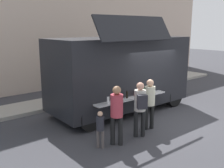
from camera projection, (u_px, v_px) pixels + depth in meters
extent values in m
plane|color=#38383D|center=(166.00, 118.00, 9.83)|extent=(60.00, 60.00, 0.00)
cube|color=#9E998E|center=(1.00, 113.00, 10.19)|extent=(28.00, 1.60, 0.15)
cube|color=black|center=(121.00, 71.00, 10.46)|extent=(5.86, 2.44, 2.69)
cube|color=black|center=(135.00, 28.00, 8.67)|extent=(3.20, 0.64, 0.84)
cube|color=black|center=(128.00, 68.00, 9.20)|extent=(3.03, 0.18, 1.21)
cube|color=#B7B7BC|center=(132.00, 98.00, 9.27)|extent=(3.20, 0.43, 0.05)
cylinder|color=white|center=(108.00, 100.00, 8.50)|extent=(0.08, 0.08, 0.22)
cylinder|color=silver|center=(117.00, 98.00, 8.85)|extent=(0.08, 0.08, 0.20)
cylinder|color=black|center=(127.00, 95.00, 9.14)|extent=(0.07, 0.07, 0.25)
cylinder|color=red|center=(135.00, 93.00, 9.41)|extent=(0.08, 0.08, 0.22)
cylinder|color=green|center=(145.00, 91.00, 9.67)|extent=(0.06, 0.06, 0.24)
cylinder|color=yellow|center=(154.00, 89.00, 9.95)|extent=(0.08, 0.08, 0.24)
cube|color=black|center=(167.00, 55.00, 12.11)|extent=(0.13, 1.95, 1.18)
cylinder|color=black|center=(141.00, 88.00, 12.82)|extent=(0.90, 0.28, 0.90)
cylinder|color=black|center=(174.00, 96.00, 11.30)|extent=(0.90, 0.28, 0.90)
cylinder|color=black|center=(61.00, 104.00, 10.12)|extent=(0.90, 0.28, 0.90)
cylinder|color=black|center=(90.00, 118.00, 8.60)|extent=(0.90, 0.28, 0.90)
cylinder|color=#2F663A|center=(150.00, 78.00, 15.25)|extent=(0.60, 0.60, 0.96)
cylinder|color=black|center=(146.00, 117.00, 8.70)|extent=(0.13, 0.13, 0.84)
cylinder|color=black|center=(152.00, 117.00, 8.78)|extent=(0.13, 0.13, 0.84)
cylinder|color=beige|center=(150.00, 96.00, 8.58)|extent=(0.35, 0.35, 0.64)
sphere|color=#DDA784|center=(150.00, 83.00, 8.49)|extent=(0.24, 0.24, 0.24)
cube|color=brown|center=(142.00, 105.00, 8.53)|extent=(0.24, 0.20, 0.25)
cylinder|color=black|center=(136.00, 124.00, 8.10)|extent=(0.14, 0.14, 0.86)
cylinder|color=black|center=(143.00, 123.00, 8.13)|extent=(0.14, 0.14, 0.86)
cylinder|color=beige|center=(140.00, 100.00, 7.96)|extent=(0.36, 0.36, 0.65)
sphere|color=#E0A083|center=(140.00, 86.00, 7.86)|extent=(0.24, 0.24, 0.24)
cube|color=#23232A|center=(142.00, 102.00, 7.69)|extent=(0.35, 0.32, 0.42)
cylinder|color=black|center=(113.00, 130.00, 7.56)|extent=(0.14, 0.14, 0.87)
cylinder|color=black|center=(121.00, 131.00, 7.52)|extent=(0.14, 0.14, 0.87)
cylinder|color=#A83542|center=(117.00, 106.00, 7.38)|extent=(0.36, 0.36, 0.66)
sphere|color=#996D4D|center=(117.00, 90.00, 7.28)|extent=(0.24, 0.24, 0.24)
cylinder|color=#4E4745|center=(98.00, 139.00, 7.39)|extent=(0.09, 0.09, 0.54)
cylinder|color=#4E4745|center=(103.00, 139.00, 7.36)|extent=(0.09, 0.09, 0.54)
cylinder|color=#23232A|center=(100.00, 123.00, 7.27)|extent=(0.22, 0.22, 0.41)
sphere|color=tan|center=(100.00, 114.00, 7.21)|extent=(0.15, 0.15, 0.15)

